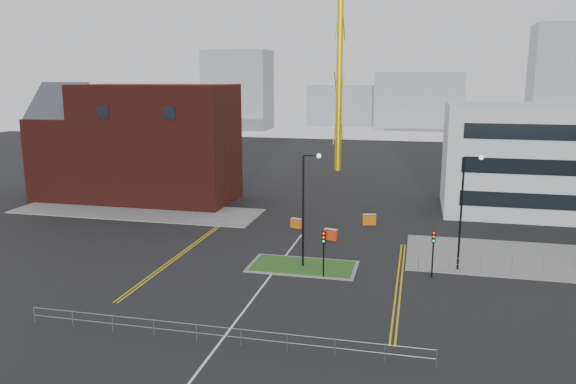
# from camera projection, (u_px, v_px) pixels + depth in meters

# --- Properties ---
(ground) EXTENTS (200.00, 200.00, 0.00)m
(ground) POSITION_uv_depth(u_px,v_px,m) (250.00, 303.00, 37.68)
(ground) COLOR black
(ground) RESTS_ON ground
(pavement_left) EXTENTS (28.00, 8.00, 0.12)m
(pavement_left) POSITION_uv_depth(u_px,v_px,m) (137.00, 211.00, 63.11)
(pavement_left) COLOR slate
(pavement_left) RESTS_ON ground
(pavement_right) EXTENTS (24.00, 10.00, 0.12)m
(pavement_right) POSITION_uv_depth(u_px,v_px,m) (556.00, 261.00, 46.10)
(pavement_right) COLOR slate
(pavement_right) RESTS_ON ground
(island_kerb) EXTENTS (8.60, 4.60, 0.08)m
(island_kerb) POSITION_uv_depth(u_px,v_px,m) (303.00, 266.00, 44.85)
(island_kerb) COLOR slate
(island_kerb) RESTS_ON ground
(grass_island) EXTENTS (8.00, 4.00, 0.12)m
(grass_island) POSITION_uv_depth(u_px,v_px,m) (303.00, 266.00, 44.85)
(grass_island) COLOR #24501A
(grass_island) RESTS_ON ground
(brick_building) EXTENTS (24.20, 10.07, 14.24)m
(brick_building) POSITION_uv_depth(u_px,v_px,m) (135.00, 144.00, 68.11)
(brick_building) COLOR #491612
(brick_building) RESTS_ON ground
(office_block) EXTENTS (25.00, 12.20, 12.00)m
(office_block) POSITION_uv_depth(u_px,v_px,m) (563.00, 160.00, 61.13)
(office_block) COLOR silver
(office_block) RESTS_ON ground
(streetlamp_island) EXTENTS (1.46, 0.36, 9.18)m
(streetlamp_island) POSITION_uv_depth(u_px,v_px,m) (306.00, 201.00, 43.71)
(streetlamp_island) COLOR black
(streetlamp_island) RESTS_ON ground
(streetlamp_right_near) EXTENTS (1.46, 0.36, 9.18)m
(streetlamp_right_near) POSITION_uv_depth(u_px,v_px,m) (465.00, 203.00, 42.94)
(streetlamp_right_near) COLOR black
(streetlamp_right_near) RESTS_ON ground
(traffic_light_island) EXTENTS (0.28, 0.33, 3.65)m
(traffic_light_island) POSITION_uv_depth(u_px,v_px,m) (324.00, 245.00, 41.97)
(traffic_light_island) COLOR black
(traffic_light_island) RESTS_ON ground
(traffic_light_right) EXTENTS (0.28, 0.33, 3.65)m
(traffic_light_right) POSITION_uv_depth(u_px,v_px,m) (433.00, 245.00, 42.09)
(traffic_light_right) COLOR black
(traffic_light_right) RESTS_ON ground
(railing_front) EXTENTS (24.05, 0.05, 1.10)m
(railing_front) POSITION_uv_depth(u_px,v_px,m) (218.00, 331.00, 31.80)
(railing_front) COLOR gray
(railing_front) RESTS_ON ground
(railing_left) EXTENTS (6.05, 0.05, 1.10)m
(railing_left) POSITION_uv_depth(u_px,v_px,m) (198.00, 218.00, 57.14)
(railing_left) COLOR gray
(railing_left) RESTS_ON ground
(railing_right) EXTENTS (19.05, 5.05, 1.10)m
(railing_right) POSITION_uv_depth(u_px,v_px,m) (543.00, 261.00, 43.91)
(railing_right) COLOR gray
(railing_right) RESTS_ON ground
(centre_line) EXTENTS (0.15, 30.00, 0.01)m
(centre_line) POSITION_uv_depth(u_px,v_px,m) (258.00, 292.00, 39.59)
(centre_line) COLOR silver
(centre_line) RESTS_ON ground
(yellow_left_a) EXTENTS (0.12, 24.00, 0.01)m
(yellow_left_a) POSITION_uv_depth(u_px,v_px,m) (185.00, 250.00, 49.22)
(yellow_left_a) COLOR gold
(yellow_left_a) RESTS_ON ground
(yellow_left_b) EXTENTS (0.12, 24.00, 0.01)m
(yellow_left_b) POSITION_uv_depth(u_px,v_px,m) (188.00, 250.00, 49.16)
(yellow_left_b) COLOR gold
(yellow_left_b) RESTS_ON ground
(yellow_right_a) EXTENTS (0.12, 20.00, 0.01)m
(yellow_right_a) POSITION_uv_depth(u_px,v_px,m) (397.00, 283.00, 41.28)
(yellow_right_a) COLOR gold
(yellow_right_a) RESTS_ON ground
(yellow_right_b) EXTENTS (0.12, 20.00, 0.01)m
(yellow_right_b) POSITION_uv_depth(u_px,v_px,m) (401.00, 284.00, 41.21)
(yellow_right_b) COLOR gold
(yellow_right_b) RESTS_ON ground
(skyline_a) EXTENTS (18.00, 12.00, 22.00)m
(skyline_a) POSITION_uv_depth(u_px,v_px,m) (238.00, 90.00, 158.77)
(skyline_a) COLOR gray
(skyline_a) RESTS_ON ground
(skyline_b) EXTENTS (24.00, 12.00, 16.00)m
(skyline_b) POSITION_uv_depth(u_px,v_px,m) (419.00, 101.00, 157.75)
(skyline_b) COLOR gray
(skyline_b) RESTS_ON ground
(skyline_c) EXTENTS (14.00, 12.00, 28.00)m
(skyline_c) POSITION_uv_depth(u_px,v_px,m) (559.00, 80.00, 143.95)
(skyline_c) COLOR gray
(skyline_c) RESTS_ON ground
(skyline_d) EXTENTS (30.00, 12.00, 12.00)m
(skyline_d) POSITION_uv_depth(u_px,v_px,m) (358.00, 106.00, 171.71)
(skyline_d) COLOR gray
(skyline_d) RESTS_ON ground
(barrier_left) EXTENTS (1.24, 0.72, 0.99)m
(barrier_left) POSITION_uv_depth(u_px,v_px,m) (296.00, 223.00, 56.23)
(barrier_left) COLOR #C75F0B
(barrier_left) RESTS_ON ground
(barrier_mid) EXTENTS (1.31, 0.73, 1.05)m
(barrier_mid) POSITION_uv_depth(u_px,v_px,m) (331.00, 234.00, 52.15)
(barrier_mid) COLOR red
(barrier_mid) RESTS_ON ground
(barrier_right) EXTENTS (1.40, 0.80, 1.12)m
(barrier_right) POSITION_uv_depth(u_px,v_px,m) (369.00, 219.00, 57.40)
(barrier_right) COLOR #D2650B
(barrier_right) RESTS_ON ground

